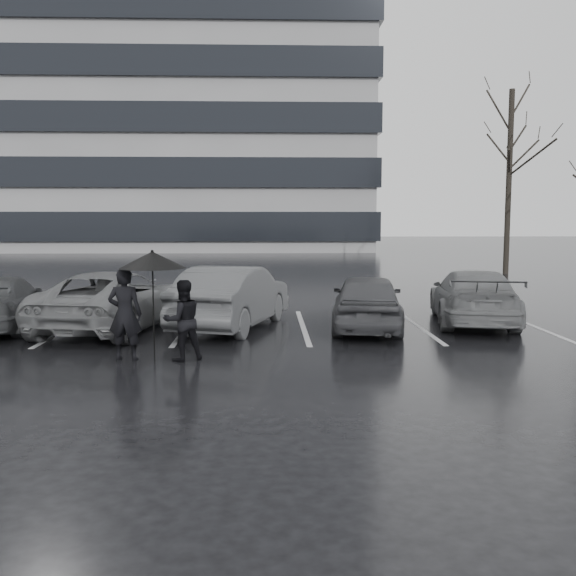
# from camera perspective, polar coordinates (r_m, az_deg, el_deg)

# --- Properties ---
(ground) EXTENTS (160.00, 160.00, 0.00)m
(ground) POSITION_cam_1_polar(r_m,az_deg,el_deg) (13.04, -0.69, -5.29)
(ground) COLOR black
(ground) RESTS_ON ground
(office_building) EXTENTS (61.00, 26.00, 29.00)m
(office_building) POSITION_cam_1_polar(r_m,az_deg,el_deg) (65.60, -22.12, 16.06)
(office_building) COLOR gray
(office_building) RESTS_ON ground
(car_main) EXTENTS (2.12, 4.13, 1.34)m
(car_main) POSITION_cam_1_polar(r_m,az_deg,el_deg) (15.08, 7.06, -1.18)
(car_main) COLOR black
(car_main) RESTS_ON ground
(car_west_a) EXTENTS (2.80, 4.77, 1.49)m
(car_west_a) POSITION_cam_1_polar(r_m,az_deg,el_deg) (15.29, -4.95, -0.79)
(car_west_a) COLOR #2D2D30
(car_west_a) RESTS_ON ground
(car_west_b) EXTENTS (3.12, 5.27, 1.38)m
(car_west_b) POSITION_cam_1_polar(r_m,az_deg,el_deg) (15.60, -15.30, -1.05)
(car_west_b) COLOR #4B4B4D
(car_west_b) RESTS_ON ground
(car_east) EXTENTS (2.69, 4.88, 1.34)m
(car_east) POSITION_cam_1_polar(r_m,az_deg,el_deg) (16.52, 16.15, -0.75)
(car_east) COLOR #4B4B4D
(car_east) RESTS_ON ground
(pedestrian_left) EXTENTS (0.65, 0.45, 1.71)m
(pedestrian_left) POSITION_cam_1_polar(r_m,az_deg,el_deg) (12.13, -14.29, -2.26)
(pedestrian_left) COLOR black
(pedestrian_left) RESTS_ON ground
(pedestrian_right) EXTENTS (0.89, 0.81, 1.48)m
(pedestrian_right) POSITION_cam_1_polar(r_m,az_deg,el_deg) (11.91, -9.34, -2.85)
(pedestrian_right) COLOR black
(pedestrian_right) RESTS_ON ground
(umbrella) EXTENTS (1.20, 1.20, 2.03)m
(umbrella) POSITION_cam_1_polar(r_m,az_deg,el_deg) (11.84, -11.97, 2.45)
(umbrella) COLOR black
(umbrella) RESTS_ON ground
(stall_stripes) EXTENTS (19.72, 5.00, 0.00)m
(stall_stripes) POSITION_cam_1_polar(r_m,az_deg,el_deg) (15.50, -3.85, -3.45)
(stall_stripes) COLOR #B9B9BB
(stall_stripes) RESTS_ON ground
(tree_north) EXTENTS (0.26, 0.26, 8.50)m
(tree_north) POSITION_cam_1_polar(r_m,az_deg,el_deg) (31.88, 19.03, 8.83)
(tree_north) COLOR black
(tree_north) RESTS_ON ground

